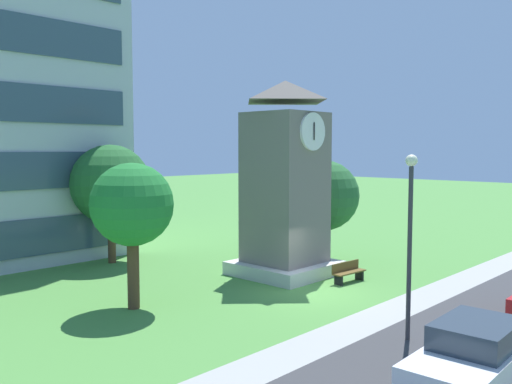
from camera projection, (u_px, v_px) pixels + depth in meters
ground_plane at (314, 293)px, 22.12m from camera, size 160.00×160.00×0.00m
kerb_strip at (392, 311)px, 19.68m from camera, size 120.00×1.60×0.01m
clock_tower at (285, 190)px, 25.20m from camera, size 4.11×4.11×8.95m
park_bench at (348, 272)px, 23.90m from camera, size 1.83×0.64×0.88m
street_lamp at (410, 225)px, 16.45m from camera, size 0.36×0.36×5.68m
tree_near_tower at (111, 184)px, 27.72m from camera, size 4.03×4.03×6.07m
tree_by_building at (132, 206)px, 19.72m from camera, size 3.03×3.03×5.35m
tree_streetside at (324, 196)px, 28.21m from camera, size 3.64×3.64×5.26m
parked_car_white at (474, 357)px, 13.10m from camera, size 4.65×2.20×1.69m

